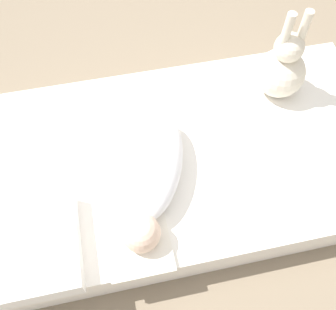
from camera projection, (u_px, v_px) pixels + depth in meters
name	position (u px, v px, depth m)	size (l,w,h in m)	color
ground_plane	(180.00, 169.00, 1.57)	(12.00, 12.00, 0.00)	#7A6B56
bed_mattress	(180.00, 160.00, 1.51)	(1.58, 0.84, 0.14)	white
burp_cloth	(139.00, 248.00, 1.25)	(0.20, 0.20, 0.02)	white
swaddled_baby	(152.00, 174.00, 1.33)	(0.33, 0.53, 0.13)	white
pillow	(21.00, 251.00, 1.22)	(0.36, 0.32, 0.07)	white
bunny_plush	(282.00, 68.00, 1.51)	(0.19, 0.19, 0.38)	beige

